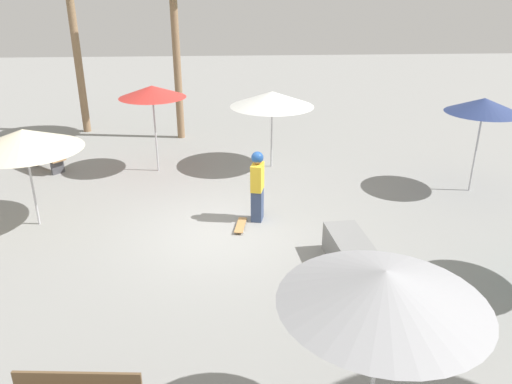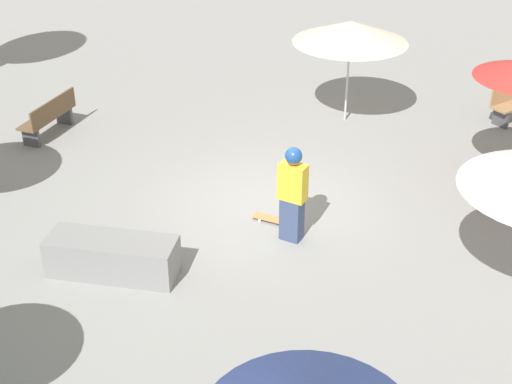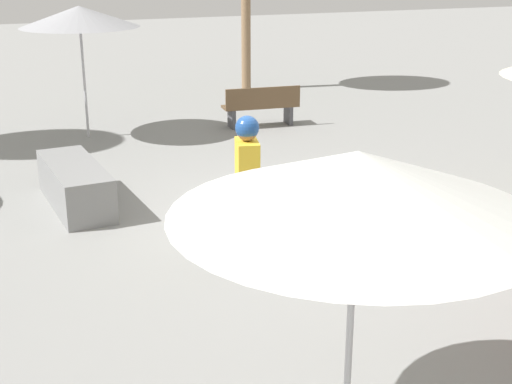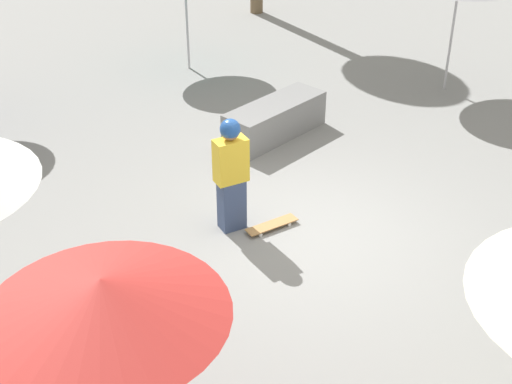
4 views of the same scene
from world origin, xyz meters
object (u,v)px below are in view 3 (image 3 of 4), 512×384
(skater_main, at_px, (247,181))
(bench_near, at_px, (261,106))
(skateboard, at_px, (266,231))
(shade_umbrella_grey, at_px, (79,17))
(concrete_ledge, at_px, (75,185))
(shade_umbrella_white, at_px, (357,184))

(skater_main, bearing_deg, bench_near, -9.42)
(skateboard, height_order, bench_near, bench_near)
(skater_main, xyz_separation_m, shade_umbrella_grey, (6.47, 0.90, 1.41))
(skateboard, distance_m, bench_near, 6.05)
(concrete_ledge, xyz_separation_m, shade_umbrella_grey, (4.00, -0.81, 2.02))
(skater_main, distance_m, bench_near, 6.59)
(concrete_ledge, xyz_separation_m, shade_umbrella_white, (-6.21, -1.04, 1.79))
(skateboard, xyz_separation_m, shade_umbrella_grey, (6.08, 1.31, 2.27))
(bench_near, bearing_deg, shade_umbrella_grey, 177.50)
(concrete_ledge, bearing_deg, skater_main, -145.32)
(bench_near, bearing_deg, skateboard, -106.61)
(concrete_ledge, relative_size, shade_umbrella_white, 0.83)
(concrete_ledge, xyz_separation_m, bench_near, (3.55, -4.33, 0.11))
(skateboard, height_order, concrete_ledge, concrete_ledge)
(shade_umbrella_white, distance_m, shade_umbrella_grey, 10.21)
(shade_umbrella_grey, bearing_deg, bench_near, -97.35)
(skater_main, distance_m, skateboard, 1.04)
(concrete_ledge, distance_m, shade_umbrella_grey, 4.55)
(skater_main, xyz_separation_m, shade_umbrella_white, (-3.73, 0.67, 1.18))
(skateboard, relative_size, shade_umbrella_grey, 0.32)
(shade_umbrella_white, relative_size, shade_umbrella_grey, 0.98)
(concrete_ledge, bearing_deg, bench_near, -50.70)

